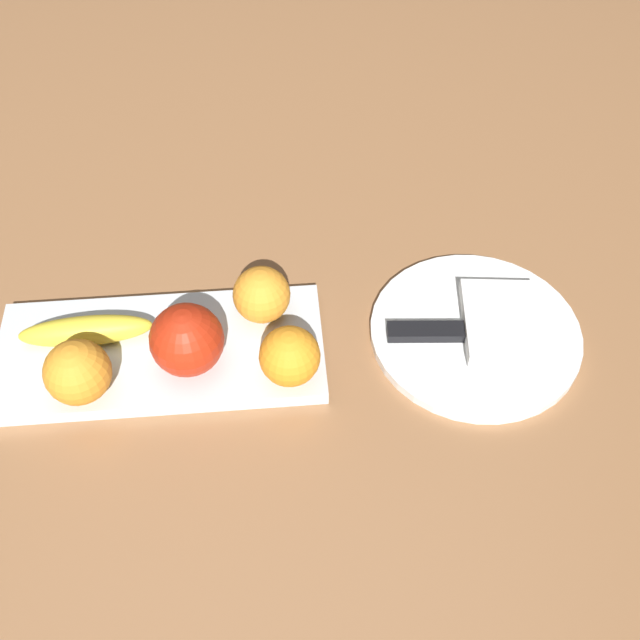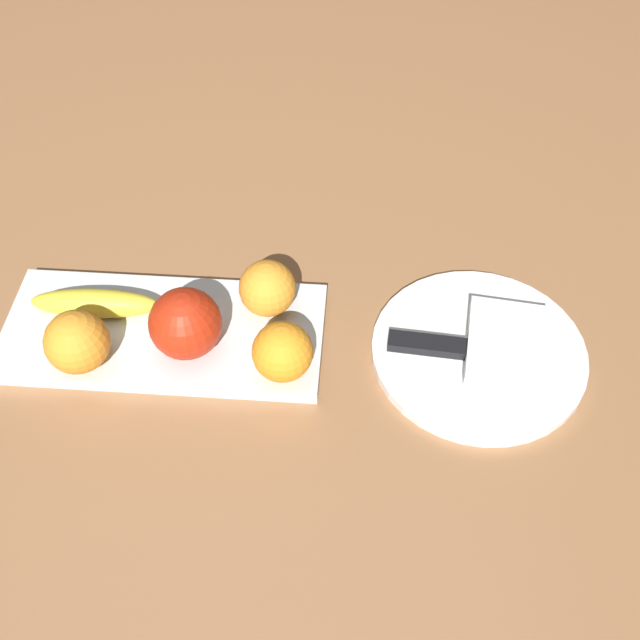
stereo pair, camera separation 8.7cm
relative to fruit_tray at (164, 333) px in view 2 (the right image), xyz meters
The scene contains 10 objects.
ground_plane 0.05m from the fruit_tray, 131.98° to the left, with size 2.40×2.40×0.00m, color #93643F.
fruit_tray is the anchor object (origin of this frame).
apple 0.07m from the fruit_tray, 34.22° to the right, with size 0.08×0.08×0.08m, color #B52710.
banana 0.09m from the fruit_tray, 168.14° to the left, with size 0.15×0.03×0.03m, color yellow.
orange_near_apple 0.13m from the fruit_tray, 18.71° to the left, with size 0.07×0.07×0.07m, color orange.
orange_near_banana 0.16m from the fruit_tray, 19.14° to the right, with size 0.07×0.07×0.07m, color orange.
orange_center 0.11m from the fruit_tray, 144.78° to the right, with size 0.07×0.07×0.07m, color orange.
dinner_plate 0.37m from the fruit_tray, ahead, with size 0.25×0.25×0.01m, color white.
folded_napkin 0.40m from the fruit_tray, ahead, with size 0.09×0.12×0.02m, color white.
knife 0.32m from the fruit_tray, ahead, with size 0.18×0.04×0.01m.
Camera 2 is at (0.26, -0.59, 0.72)m, focal length 43.40 mm.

